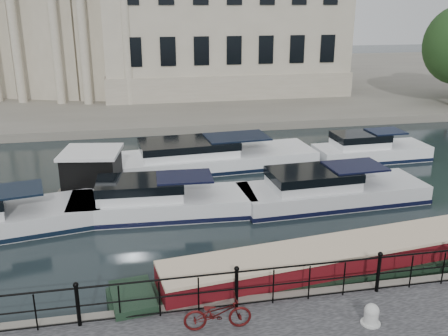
# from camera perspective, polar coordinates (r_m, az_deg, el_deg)

# --- Properties ---
(ground_plane) EXTENTS (160.00, 160.00, 0.00)m
(ground_plane) POSITION_cam_1_polar(r_m,az_deg,el_deg) (15.83, -0.39, -12.77)
(ground_plane) COLOR black
(ground_plane) RESTS_ON ground
(far_bank) EXTENTS (120.00, 42.00, 0.55)m
(far_bank) POSITION_cam_1_polar(r_m,az_deg,el_deg) (52.95, -8.37, 9.71)
(far_bank) COLOR #6B665B
(far_bank) RESTS_ON ground_plane
(railing) EXTENTS (24.14, 0.14, 1.22)m
(railing) POSITION_cam_1_polar(r_m,az_deg,el_deg) (13.32, 1.44, -13.29)
(railing) COLOR black
(railing) RESTS_ON near_quay
(civic_building) EXTENTS (53.55, 31.84, 16.85)m
(civic_building) POSITION_cam_1_polar(r_m,az_deg,el_deg) (48.04, -9.71, 16.87)
(civic_building) COLOR #ADA38C
(civic_building) RESTS_ON far_bank
(bicycle) EXTENTS (1.70, 0.66, 0.88)m
(bicycle) POSITION_cam_1_polar(r_m,az_deg,el_deg) (12.69, -0.74, -16.23)
(bicycle) COLOR #3F0B0B
(bicycle) RESTS_ON near_quay
(mooring_bollard) EXTENTS (0.50, 0.50, 0.56)m
(mooring_bollard) POSITION_cam_1_polar(r_m,az_deg,el_deg) (13.45, 16.49, -15.76)
(mooring_bollard) COLOR #BABBB6
(mooring_bollard) RESTS_ON near_quay
(narrowboat) EXTENTS (13.97, 3.58, 1.51)m
(narrowboat) POSITION_cam_1_polar(r_m,az_deg,el_deg) (16.09, 12.80, -11.21)
(narrowboat) COLOR black
(narrowboat) RESTS_ON ground_plane
(harbour_hut) EXTENTS (3.75, 3.29, 2.21)m
(harbour_hut) POSITION_cam_1_polar(r_m,az_deg,el_deg) (22.56, -14.75, -0.90)
(harbour_hut) COLOR #6B665B
(harbour_hut) RESTS_ON ground_plane
(cabin_cruisers) EXTENTS (26.01, 10.03, 1.99)m
(cabin_cruisers) POSITION_cam_1_polar(r_m,az_deg,el_deg) (22.68, -1.62, -1.74)
(cabin_cruisers) COLOR silver
(cabin_cruisers) RESTS_ON ground_plane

